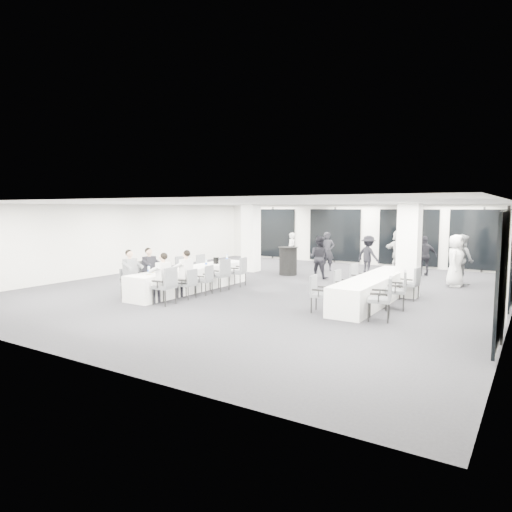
{
  "coord_description": "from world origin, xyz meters",
  "views": [
    {
      "loc": [
        7.5,
        -12.87,
        2.65
      ],
      "look_at": [
        -0.42,
        -0.2,
        1.08
      ],
      "focal_mm": 32.0,
      "sensor_mm": 36.0,
      "label": 1
    }
  ],
  "objects": [
    {
      "name": "standing_guest_c",
      "position": [
        1.73,
        4.8,
        0.89
      ],
      "size": [
        1.29,
        0.99,
        1.78
      ],
      "primitive_type": "imported",
      "rotation": [
        0.0,
        0.0,
        2.74
      ],
      "color": "black",
      "rests_on": "floor"
    },
    {
      "name": "chair_side_right_near",
      "position": [
        4.44,
        -2.33,
        0.6
      ],
      "size": [
        0.63,
        0.66,
        1.04
      ],
      "rotation": [
        0.0,
        0.0,
        1.81
      ],
      "color": "#53565B",
      "rests_on": "floor"
    },
    {
      "name": "chair_main_right_mid",
      "position": [
        -1.14,
        -1.97,
        0.52
      ],
      "size": [
        0.51,
        0.55,
        0.91
      ],
      "rotation": [
        0.0,
        0.0,
        1.68
      ],
      "color": "#53565B",
      "rests_on": "floor"
    },
    {
      "name": "standing_guest_e",
      "position": [
        5.11,
        3.67,
        1.0
      ],
      "size": [
        0.63,
        0.99,
        2.0
      ],
      "primitive_type": "imported",
      "rotation": [
        0.0,
        0.0,
        1.53
      ],
      "color": "silver",
      "rests_on": "floor"
    },
    {
      "name": "banquet_table_main",
      "position": [
        -1.97,
        -1.65,
        0.38
      ],
      "size": [
        0.9,
        5.0,
        0.75
      ],
      "primitive_type": "cube",
      "color": "silver",
      "rests_on": "floor"
    },
    {
      "name": "chair_side_left_mid",
      "position": [
        2.78,
        -0.72,
        0.51
      ],
      "size": [
        0.46,
        0.51,
        0.9
      ],
      "rotation": [
        0.0,
        0.0,
        -1.58
      ],
      "color": "#53565B",
      "rests_on": "floor"
    },
    {
      "name": "plate_a",
      "position": [
        -2.09,
        -3.25,
        0.76
      ],
      "size": [
        0.19,
        0.19,
        0.03
      ],
      "color": "white",
      "rests_on": "banquet_table_main"
    },
    {
      "name": "seated_guest_d",
      "position": [
        -1.3,
        -2.75,
        0.81
      ],
      "size": [
        0.5,
        0.38,
        1.44
      ],
      "rotation": [
        0.0,
        0.0,
        1.57
      ],
      "color": "silver",
      "rests_on": "floor"
    },
    {
      "name": "plate_c",
      "position": [
        -1.83,
        -2.37,
        0.76
      ],
      "size": [
        0.18,
        0.18,
        0.03
      ],
      "color": "white",
      "rests_on": "banquet_table_main"
    },
    {
      "name": "column_right",
      "position": [
        4.2,
        1.0,
        1.4
      ],
      "size": [
        0.6,
        0.6,
        2.8
      ],
      "primitive_type": "cube",
      "color": "white",
      "rests_on": "floor"
    },
    {
      "name": "chair_side_left_far",
      "position": [
        2.77,
        0.63,
        0.53
      ],
      "size": [
        0.53,
        0.57,
        0.93
      ],
      "rotation": [
        0.0,
        0.0,
        -1.7
      ],
      "color": "#53565B",
      "rests_on": "floor"
    },
    {
      "name": "seated_guest_c",
      "position": [
        -1.3,
        -3.71,
        0.81
      ],
      "size": [
        0.5,
        0.38,
        1.44
      ],
      "rotation": [
        0.0,
        0.0,
        1.57
      ],
      "color": "silver",
      "rests_on": "floor"
    },
    {
      "name": "chair_side_right_mid",
      "position": [
        4.44,
        -0.93,
        0.58
      ],
      "size": [
        0.63,
        0.65,
        1.02
      ],
      "rotation": [
        0.0,
        0.0,
        1.82
      ],
      "color": "#53565B",
      "rests_on": "floor"
    },
    {
      "name": "cocktail_table",
      "position": [
        -0.96,
        3.08,
        0.56
      ],
      "size": [
        0.8,
        0.8,
        1.11
      ],
      "color": "black",
      "rests_on": "floor"
    },
    {
      "name": "chair_main_left_mid",
      "position": [
        -2.79,
        -1.82,
        0.5
      ],
      "size": [
        0.48,
        0.53,
        0.87
      ],
      "rotation": [
        0.0,
        0.0,
        -1.67
      ],
      "color": "#53565B",
      "rests_on": "floor"
    },
    {
      "name": "room",
      "position": [
        0.89,
        1.11,
        1.39
      ],
      "size": [
        14.04,
        16.04,
        2.84
      ],
      "color": "black",
      "rests_on": "ground"
    },
    {
      "name": "chair_main_left_fourth",
      "position": [
        -2.8,
        -1.06,
        0.58
      ],
      "size": [
        0.59,
        0.63,
        1.01
      ],
      "rotation": [
        0.0,
        0.0,
        -1.76
      ],
      "color": "#53565B",
      "rests_on": "floor"
    },
    {
      "name": "ice_bucket_near",
      "position": [
        -2.06,
        -2.75,
        0.88
      ],
      "size": [
        0.23,
        0.23,
        0.26
      ],
      "primitive_type": "cylinder",
      "color": "black",
      "rests_on": "banquet_table_main"
    },
    {
      "name": "seated_guest_b",
      "position": [
        -2.63,
        -2.78,
        0.81
      ],
      "size": [
        0.5,
        0.38,
        1.44
      ],
      "rotation": [
        0.0,
        0.0,
        -1.57
      ],
      "color": "black",
      "rests_on": "floor"
    },
    {
      "name": "chair_main_left_far",
      "position": [
        -2.8,
        0.03,
        0.55
      ],
      "size": [
        0.5,
        0.56,
        0.97
      ],
      "rotation": [
        0.0,
        0.0,
        -1.55
      ],
      "color": "#53565B",
      "rests_on": "floor"
    },
    {
      "name": "wine_glass",
      "position": [
        -1.82,
        -3.51,
        0.9
      ],
      "size": [
        0.08,
        0.08,
        0.2
      ],
      "color": "silver",
      "rests_on": "banquet_table_main"
    },
    {
      "name": "water_bottle_c",
      "position": [
        -1.97,
        0.32,
        0.87
      ],
      "size": [
        0.08,
        0.08,
        0.24
      ],
      "primitive_type": "cylinder",
      "color": "silver",
      "rests_on": "banquet_table_main"
    },
    {
      "name": "standing_guest_g",
      "position": [
        -2.31,
        5.94,
        0.86
      ],
      "size": [
        0.8,
        0.78,
        1.71
      ],
      "primitive_type": "imported",
      "rotation": [
        0.0,
        0.0,
        -0.67
      ],
      "color": "silver",
      "rests_on": "floor"
    },
    {
      "name": "chair_main_left_near",
      "position": [
        -2.79,
        -3.55,
        0.49
      ],
      "size": [
        0.52,
        0.54,
        0.86
      ],
      "rotation": [
        0.0,
        0.0,
        -1.78
      ],
      "color": "#53565B",
      "rests_on": "floor"
    },
    {
      "name": "ice_bucket_far",
      "position": [
        -1.9,
        -0.42,
        0.86
      ],
      "size": [
        0.2,
        0.2,
        0.22
      ],
      "primitive_type": "cylinder",
      "color": "black",
      "rests_on": "banquet_table_main"
    },
    {
      "name": "column_left",
      "position": [
        -2.8,
        3.2,
        1.4
      ],
      "size": [
        0.6,
        0.6,
        2.8
      ],
      "primitive_type": "cube",
      "color": "white",
      "rests_on": "floor"
    },
    {
      "name": "chair_main_left_second",
      "position": [
        -2.8,
        -2.76,
        0.58
      ],
      "size": [
        0.61,
        0.64,
        1.02
      ],
      "rotation": [
        0.0,
        0.0,
        -1.77
      ],
      "color": "#53565B",
      "rests_on": "floor"
    },
    {
      "name": "seated_guest_a",
      "position": [
        -2.63,
        -3.56,
        0.81
      ],
      "size": [
        0.5,
        0.38,
        1.44
      ],
      "rotation": [
        0.0,
        0.0,
        -1.57
      ],
      "color": "slate",
      "rests_on": "floor"
    },
    {
      "name": "standing_guest_f",
      "position": [
        2.27,
        7.2,
        0.97
      ],
      "size": [
        1.89,
        1.39,
        1.93
      ],
      "primitive_type": "imported",
      "rotation": [
        0.0,
        0.0,
        2.69
      ],
      "color": "silver",
      "rests_on": "floor"
    },
    {
      "name": "water_bottle_a",
      "position": [
        -2.12,
        -3.38,
        0.86
      ],
      "size": [
        0.07,
        0.07,
        0.22
      ],
      "primitive_type": "cylinder",
      "color": "silver",
      "rests_on": "banquet_table_main"
    },
    {
      "name": "chair_main_right_far",
      "position": [
        -1.13,
        -0.12,
        0.56
      ],
      "size": [
        0.56,
        0.6,
        0.98
      ],
      "rotation": [
        0.0,
        0.0,
        1.71
      ],
      "color": "#53565B",
      "rests_on": "floor"
    },
    {
      "name": "standing_guest_a",
      "position": [
        -0.13,
        5.05,
        0.93
      ],
      "size": [
        0.87,
        0.84,
        1.86
      ],
      "primitive_type": "imported",
      "rotation": [
        0.0,
        0.0,
        0.63
      ],
      "color": "black",
      "rests_on": "floor"
    },
    {
      "name": "water_bottle_b",
      "position": [
        -1.76,
        -1.15,
        0.86
      ],
      "size": [
        0.07,
        0.07,
        0.22
      ],
      "primitive_type": "cylinder",
      "color": "silver",
      "rests_on": "banquet_table_main"
    },
    {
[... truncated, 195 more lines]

